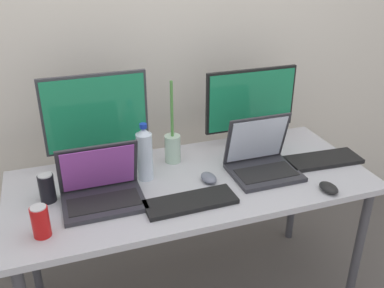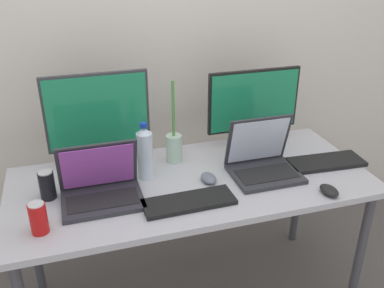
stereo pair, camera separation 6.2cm
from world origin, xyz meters
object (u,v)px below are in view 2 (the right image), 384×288
at_px(laptop_silver, 101,187).
at_px(laptop_secondary, 262,161).
at_px(water_bottle, 145,153).
at_px(soda_can_near_keyboard, 38,218).
at_px(mouse_by_keyboard, 209,178).
at_px(monitor_center, 253,105).
at_px(mouse_by_laptop, 329,190).
at_px(keyboard_main, 326,162).
at_px(keyboard_aux, 189,202).
at_px(work_desk, 192,191).
at_px(bamboo_vase, 174,146).
at_px(monitor_left, 98,119).
at_px(soda_can_by_laptop, 47,185).

distance_m(laptop_silver, laptop_secondary, 0.75).
bearing_deg(laptop_secondary, laptop_silver, -179.39).
xyz_separation_m(water_bottle, soda_can_near_keyboard, (-0.46, -0.29, -0.06)).
bearing_deg(mouse_by_keyboard, monitor_center, 35.96).
bearing_deg(mouse_by_laptop, keyboard_main, 55.71).
xyz_separation_m(laptop_silver, keyboard_aux, (0.34, -0.15, -0.05)).
bearing_deg(keyboard_main, work_desk, 179.01).
xyz_separation_m(laptop_silver, soda_can_near_keyboard, (-0.25, -0.16, 0.00)).
height_order(work_desk, laptop_silver, laptop_silver).
bearing_deg(bamboo_vase, monitor_center, 5.26).
bearing_deg(water_bottle, monitor_left, 137.61).
distance_m(mouse_by_keyboard, soda_can_near_keyboard, 0.75).
height_order(soda_can_near_keyboard, soda_can_by_laptop, same).
xyz_separation_m(mouse_by_laptop, soda_can_near_keyboard, (-1.19, 0.09, 0.05)).
height_order(keyboard_aux, soda_can_by_laptop, soda_can_by_laptop).
xyz_separation_m(monitor_center, soda_can_near_keyboard, (-1.06, -0.44, -0.17)).
xyz_separation_m(keyboard_aux, water_bottle, (-0.13, 0.27, 0.12)).
distance_m(monitor_left, laptop_silver, 0.35).
distance_m(monitor_center, mouse_by_keyboard, 0.48).
bearing_deg(water_bottle, laptop_secondary, -12.04).
xyz_separation_m(monitor_center, mouse_by_keyboard, (-0.33, -0.28, -0.22)).
xyz_separation_m(keyboard_aux, soda_can_near_keyboard, (-0.59, -0.02, 0.05)).
relative_size(laptop_silver, water_bottle, 1.22).
bearing_deg(mouse_by_keyboard, keyboard_main, -4.79).
bearing_deg(laptop_secondary, soda_can_near_keyboard, -170.18).
xyz_separation_m(work_desk, soda_can_by_laptop, (-0.63, 0.03, 0.13)).
bearing_deg(keyboard_main, water_bottle, 174.78).
bearing_deg(monitor_center, soda_can_near_keyboard, -157.29).
distance_m(keyboard_aux, water_bottle, 0.32).
height_order(laptop_silver, soda_can_near_keyboard, laptop_silver).
height_order(monitor_center, keyboard_main, monitor_center).
bearing_deg(work_desk, laptop_silver, -174.24).
distance_m(monitor_left, water_bottle, 0.27).
relative_size(keyboard_aux, mouse_by_laptop, 3.82).
xyz_separation_m(monitor_left, soda_can_near_keyboard, (-0.28, -0.45, -0.19)).
bearing_deg(water_bottle, soda_can_by_laptop, -173.37).
distance_m(keyboard_main, soda_can_near_keyboard, 1.34).
relative_size(keyboard_main, keyboard_aux, 0.97).
bearing_deg(keyboard_aux, soda_can_near_keyboard, -179.51).
bearing_deg(mouse_by_laptop, mouse_by_keyboard, 147.00).
xyz_separation_m(laptop_secondary, mouse_by_laptop, (0.20, -0.26, -0.04)).
bearing_deg(soda_can_by_laptop, mouse_by_laptop, -15.47).
relative_size(work_desk, monitor_center, 3.40).
xyz_separation_m(mouse_by_keyboard, bamboo_vase, (-0.10, 0.24, 0.07)).
relative_size(laptop_secondary, bamboo_vase, 0.75).
height_order(mouse_by_keyboard, mouse_by_laptop, mouse_by_laptop).
xyz_separation_m(monitor_left, laptop_silver, (-0.04, -0.29, -0.19)).
relative_size(monitor_center, laptop_silver, 1.45).
height_order(monitor_center, soda_can_near_keyboard, monitor_center).
xyz_separation_m(work_desk, mouse_by_keyboard, (0.07, -0.04, 0.08)).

